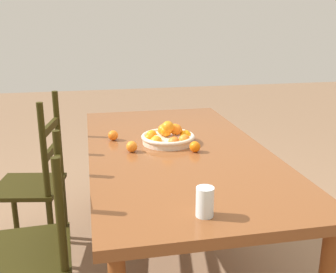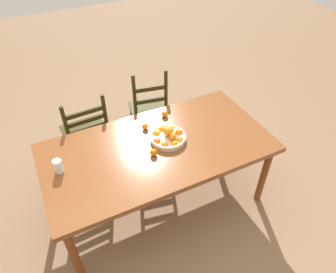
% 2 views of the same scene
% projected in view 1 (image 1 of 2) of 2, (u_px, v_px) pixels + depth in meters
% --- Properties ---
extents(ground_plane, '(12.00, 12.00, 0.00)m').
position_uv_depth(ground_plane, '(177.00, 260.00, 2.48)').
color(ground_plane, '#836348').
extents(dining_table, '(1.91, 0.98, 0.72)m').
position_uv_depth(dining_table, '(177.00, 159.00, 2.29)').
color(dining_table, brown).
rests_on(dining_table, ground).
extents(chair_near_window, '(0.45, 0.45, 0.94)m').
position_uv_depth(chair_near_window, '(32.00, 250.00, 1.78)').
color(chair_near_window, black).
rests_on(chair_near_window, ground).
extents(chair_by_cabinet, '(0.44, 0.44, 1.00)m').
position_uv_depth(chair_by_cabinet, '(35.00, 185.00, 2.44)').
color(chair_by_cabinet, black).
rests_on(chair_by_cabinet, ground).
extents(fruit_bowl, '(0.31, 0.31, 0.13)m').
position_uv_depth(fruit_bowl, '(168.00, 137.00, 2.36)').
color(fruit_bowl, beige).
rests_on(fruit_bowl, dining_table).
extents(orange_loose_0, '(0.06, 0.06, 0.06)m').
position_uv_depth(orange_loose_0, '(132.00, 147.00, 2.21)').
color(orange_loose_0, orange).
rests_on(orange_loose_0, dining_table).
extents(orange_loose_1, '(0.06, 0.06, 0.06)m').
position_uv_depth(orange_loose_1, '(113.00, 135.00, 2.42)').
color(orange_loose_1, orange).
rests_on(orange_loose_1, dining_table).
extents(orange_loose_2, '(0.06, 0.06, 0.06)m').
position_uv_depth(orange_loose_2, '(195.00, 147.00, 2.21)').
color(orange_loose_2, orange).
rests_on(orange_loose_2, dining_table).
extents(drinking_glass, '(0.07, 0.07, 0.11)m').
position_uv_depth(drinking_glass, '(205.00, 202.00, 1.50)').
color(drinking_glass, silver).
rests_on(drinking_glass, dining_table).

